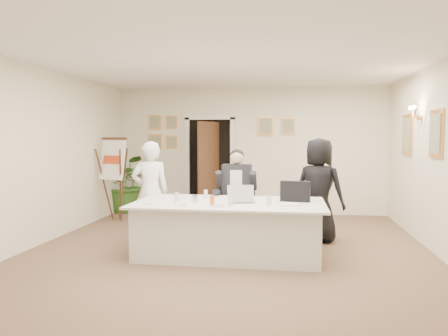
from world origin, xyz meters
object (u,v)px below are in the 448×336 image
object	(u,v)px
potted_palm	(126,183)
laptop_bag	(295,191)
seated_man	(237,194)
standing_man	(150,192)
oj_glass	(212,201)
flip_chart	(116,183)
conference_table	(229,228)
laptop	(242,192)
standing_woman	(319,190)
paper_stack	(289,205)
steel_jug	(195,199)

from	to	relation	value
potted_palm	laptop_bag	world-z (taller)	potted_palm
seated_man	standing_man	distance (m)	1.42
oj_glass	seated_man	bearing A→B (deg)	83.29
flip_chart	potted_palm	xyz separation A→B (m)	(-0.20, 1.09, -0.12)
conference_table	laptop	bearing A→B (deg)	5.59
conference_table	standing_woman	size ratio (longest dim) A/B	1.60
laptop	laptop_bag	xyz separation A→B (m)	(0.76, 0.16, 0.01)
conference_table	seated_man	world-z (taller)	seated_man
potted_palm	laptop_bag	distance (m)	4.93
paper_stack	potted_palm	bearing A→B (deg)	136.33
potted_palm	paper_stack	bearing A→B (deg)	-43.67
standing_woman	paper_stack	distance (m)	1.38
oj_glass	laptop	bearing A→B (deg)	47.62
seated_man	laptop_bag	world-z (taller)	seated_man
laptop	paper_stack	size ratio (longest dim) A/B	1.43
seated_man	flip_chart	xyz separation A→B (m)	(-2.63, 1.24, 0.01)
potted_palm	oj_glass	bearing A→B (deg)	-54.24
standing_woman	oj_glass	bearing A→B (deg)	69.34
flip_chart	steel_jug	xyz separation A→B (m)	(2.18, -2.41, 0.06)
conference_table	standing_man	xyz separation A→B (m)	(-1.38, 0.63, 0.43)
seated_man	paper_stack	distance (m)	1.49
conference_table	seated_man	distance (m)	1.07
oj_glass	flip_chart	bearing A→B (deg)	133.29
paper_stack	oj_glass	bearing A→B (deg)	-170.69
conference_table	standing_woman	world-z (taller)	standing_woman
flip_chart	steel_jug	world-z (taller)	flip_chart
conference_table	standing_woman	distance (m)	1.78
paper_stack	steel_jug	bearing A→B (deg)	178.43
conference_table	laptop_bag	world-z (taller)	laptop_bag
seated_man	oj_glass	xyz separation A→B (m)	(-0.16, -1.38, 0.08)
conference_table	laptop_bag	size ratio (longest dim) A/B	6.42
potted_palm	laptop_bag	bearing A→B (deg)	-39.78
flip_chart	laptop	xyz separation A→B (m)	(2.82, -2.23, 0.14)
flip_chart	potted_palm	bearing A→B (deg)	100.58
seated_man	standing_woman	size ratio (longest dim) A/B	0.90
standing_woman	laptop_bag	bearing A→B (deg)	91.86
seated_man	laptop	distance (m)	1.02
potted_palm	steel_jug	size ratio (longest dim) A/B	11.90
seated_man	flip_chart	size ratio (longest dim) A/B	0.92
standing_man	standing_woman	size ratio (longest dim) A/B	0.97
standing_woman	steel_jug	size ratio (longest dim) A/B	15.40
potted_palm	laptop	size ratio (longest dim) A/B	3.44
flip_chart	laptop_bag	size ratio (longest dim) A/B	3.93
laptop_bag	laptop	bearing A→B (deg)	-159.44
standing_woman	seated_man	bearing A→B (deg)	28.72
laptop_bag	conference_table	bearing A→B (deg)	-160.70
potted_palm	oj_glass	xyz separation A→B (m)	(2.67, -3.70, 0.19)
conference_table	flip_chart	size ratio (longest dim) A/B	1.64
laptop	paper_stack	world-z (taller)	laptop
laptop_bag	standing_woman	bearing A→B (deg)	74.98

